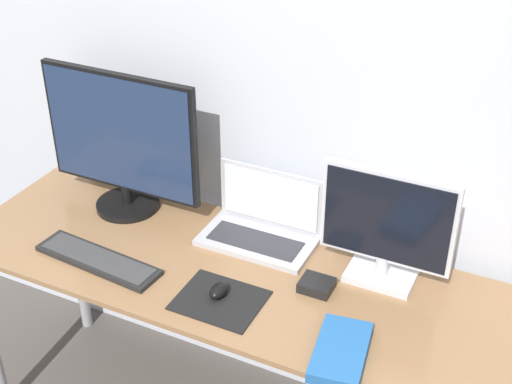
{
  "coord_description": "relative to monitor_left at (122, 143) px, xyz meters",
  "views": [
    {
      "loc": [
        0.77,
        -1.23,
        2.08
      ],
      "look_at": [
        -0.01,
        0.39,
        0.99
      ],
      "focal_mm": 50.0,
      "sensor_mm": 36.0,
      "label": 1
    }
  ],
  "objects": [
    {
      "name": "wall_back",
      "position": [
        0.54,
        0.2,
        0.25
      ],
      "size": [
        7.0,
        0.05,
        2.5
      ],
      "color": "silver",
      "rests_on": "ground_plane"
    },
    {
      "name": "laptop",
      "position": [
        0.5,
        0.04,
        -0.2
      ],
      "size": [
        0.37,
        0.21,
        0.22
      ],
      "color": "#ADADB2",
      "rests_on": "desk"
    },
    {
      "name": "mousepad",
      "position": [
        0.53,
        -0.31,
        -0.25
      ],
      "size": [
        0.24,
        0.2,
        0.0
      ],
      "color": "black",
      "rests_on": "desk"
    },
    {
      "name": "desk",
      "position": [
        0.54,
        -0.16,
        -0.34
      ],
      "size": [
        1.89,
        0.6,
        0.75
      ],
      "color": "olive",
      "rests_on": "ground_plane"
    },
    {
      "name": "mouse",
      "position": [
        0.51,
        -0.29,
        -0.23
      ],
      "size": [
        0.05,
        0.07,
        0.04
      ],
      "color": "black",
      "rests_on": "mousepad"
    },
    {
      "name": "power_brick",
      "position": [
        0.76,
        -0.14,
        -0.23
      ],
      "size": [
        0.1,
        0.08,
        0.03
      ],
      "color": "black",
      "rests_on": "desk"
    },
    {
      "name": "keyboard",
      "position": [
        0.1,
        -0.31,
        -0.24
      ],
      "size": [
        0.43,
        0.15,
        0.02
      ],
      "color": "black",
      "rests_on": "desk"
    },
    {
      "name": "book",
      "position": [
        0.91,
        -0.36,
        -0.23
      ],
      "size": [
        0.17,
        0.25,
        0.03
      ],
      "color": "#235B9E",
      "rests_on": "desk"
    },
    {
      "name": "monitor_left",
      "position": [
        0.0,
        0.0,
        0.0
      ],
      "size": [
        0.57,
        0.22,
        0.49
      ],
      "color": "black",
      "rests_on": "desk"
    },
    {
      "name": "monitor_right",
      "position": [
        0.91,
        0.0,
        -0.07
      ],
      "size": [
        0.39,
        0.14,
        0.36
      ],
      "color": "silver",
      "rests_on": "desk"
    }
  ]
}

